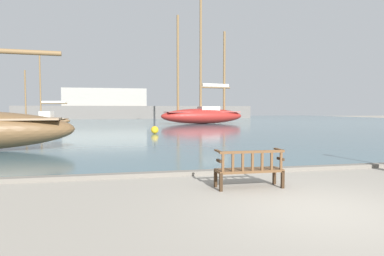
% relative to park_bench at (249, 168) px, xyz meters
% --- Properties ---
extents(ground_plane, '(160.00, 160.00, 0.00)m').
position_rel_park_bench_xyz_m(ground_plane, '(0.65, -1.98, -0.47)').
color(ground_plane, gray).
extents(harbor_water, '(100.00, 80.00, 0.08)m').
position_rel_park_bench_xyz_m(harbor_water, '(0.65, 42.02, -0.43)').
color(harbor_water, '#476670').
rests_on(harbor_water, ground).
extents(quay_edge_kerb, '(40.00, 0.30, 0.12)m').
position_rel_park_bench_xyz_m(quay_edge_kerb, '(0.65, 1.87, -0.41)').
color(quay_edge_kerb, slate).
rests_on(quay_edge_kerb, ground).
extents(park_bench, '(1.60, 0.53, 0.92)m').
position_rel_park_bench_xyz_m(park_bench, '(0.00, 0.00, 0.00)').
color(park_bench, '#322113').
rests_on(park_bench, ground).
extents(sailboat_mid_starboard, '(6.74, 3.53, 8.47)m').
position_rel_park_bench_xyz_m(sailboat_mid_starboard, '(-11.51, 34.23, 0.30)').
color(sailboat_mid_starboard, brown).
rests_on(sailboat_mid_starboard, harbor_water).
extents(sailboat_far_starboard, '(11.09, 4.53, 15.67)m').
position_rel_park_bench_xyz_m(sailboat_far_starboard, '(7.27, 33.70, 0.95)').
color(sailboat_far_starboard, maroon).
rests_on(sailboat_far_starboard, harbor_water).
extents(channel_buoy, '(0.55, 0.55, 1.25)m').
position_rel_park_bench_xyz_m(channel_buoy, '(-0.44, 17.45, -0.10)').
color(channel_buoy, gold).
rests_on(channel_buoy, harbor_water).
extents(far_breakwater, '(43.74, 2.40, 5.70)m').
position_rel_park_bench_xyz_m(far_breakwater, '(-0.97, 57.19, 1.54)').
color(far_breakwater, '#66605B').
rests_on(far_breakwater, ground).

